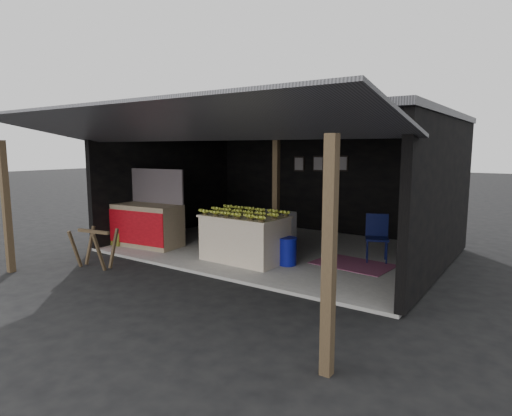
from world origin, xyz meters
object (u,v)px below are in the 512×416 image
Objects in this scene: banana_table at (245,238)px; neighbor_stall at (146,223)px; plastic_chair at (377,233)px; water_barrel at (288,252)px; white_crate at (275,231)px; sawhorse at (94,244)px.

banana_table is 2.74m from neighbor_stall.
neighbor_stall reaches higher than plastic_chair.
water_barrel is 0.54× the size of plastic_chair.
banana_table is 2.71m from plastic_chair.
banana_table is 1.07m from white_crate.
water_barrel is at bearing 0.53° from neighbor_stall.
sawhorse is at bearing -125.32° from white_crate.
plastic_chair is at bearing 13.51° from neighbor_stall.
white_crate is at bearing 133.91° from water_barrel.
water_barrel is (3.11, 2.18, -0.17)m from sawhorse.
banana_table is 0.95m from water_barrel.
plastic_chair reaches higher than sawhorse.
neighbor_stall is 3.51× the size of water_barrel.
banana_table is at bearing -167.16° from water_barrel.
water_barrel is 1.91m from plastic_chair.
white_crate is 3.81m from sawhorse.
neighbor_stall is at bearing -174.12° from banana_table.
sawhorse is (-2.21, -1.98, -0.05)m from banana_table.
banana_table is 2.20× the size of sawhorse.
white_crate is at bearing 87.84° from banana_table.
plastic_chair reaches higher than water_barrel.
sawhorse is at bearing -79.55° from neighbor_stall.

